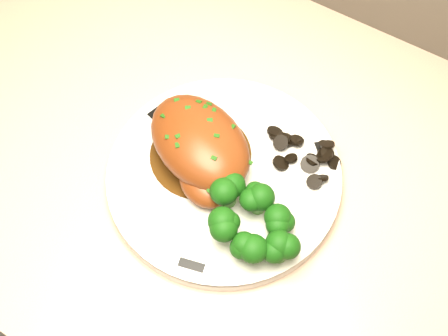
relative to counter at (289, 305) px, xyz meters
The scene contains 9 objects.
counter is the anchor object (origin of this frame).
plate 0.44m from the counter, 167.14° to the right, with size 0.29×0.29×0.02m, color silver.
rim_accent_0 0.44m from the counter, 121.33° to the left, with size 0.03×0.01×0.00m, color black.
rim_accent_1 0.50m from the counter, behind, with size 0.03×0.01×0.00m, color black.
rim_accent_2 0.47m from the counter, 121.48° to the right, with size 0.03×0.01×0.00m, color black.
gravy_pool 0.46m from the counter, behind, with size 0.13×0.13×0.00m, color #40240B.
chicken_breast 0.49m from the counter, 169.98° to the right, with size 0.18×0.15×0.06m.
mushroom_pile 0.44m from the counter, 147.85° to the left, with size 0.09×0.06×0.02m.
broccoli_florets 0.47m from the counter, 125.79° to the right, with size 0.11×0.08×0.04m.
Camera 1 is at (0.24, 1.36, 1.45)m, focal length 45.00 mm.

